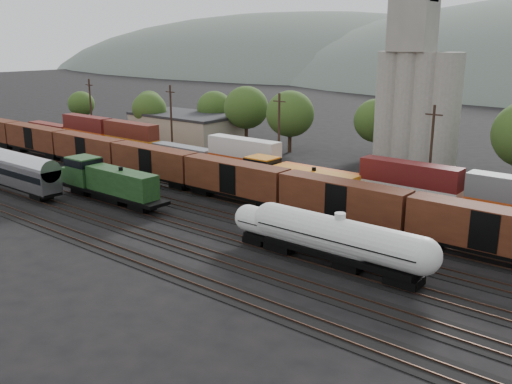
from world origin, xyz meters
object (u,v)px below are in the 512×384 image
Objects in this scene: tank_car_a at (301,233)px; passenger_coach at (4,166)px; grain_silo at (416,98)px; green_locomotive at (106,180)px; orange_locomotive at (292,180)px.

tank_car_a is 45.65m from passenger_coach.
grain_silo reaches higher than tank_car_a.
grain_silo is at bearing 61.83° from green_locomotive.
tank_car_a is 42.66m from grain_silo.
green_locomotive is at bearing -139.98° from orange_locomotive.
passenger_coach is at bearing -149.14° from orange_locomotive.
orange_locomotive is 27.67m from grain_silo.
tank_car_a is at bearing -51.59° from orange_locomotive.
grain_silo reaches higher than orange_locomotive.
passenger_coach is (-15.60, -5.00, 0.49)m from green_locomotive.
green_locomotive is 47.28m from grain_silo.
grain_silo reaches higher than green_locomotive.
passenger_coach reaches higher than orange_locomotive.
green_locomotive is 0.79× the size of passenger_coach.
grain_silo is at bearing 50.76° from passenger_coach.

